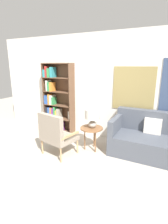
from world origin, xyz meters
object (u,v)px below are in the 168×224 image
Objects in this scene: couch at (151,140)px; side_table at (92,130)px; bookshelf at (55,102)px; table_lamp at (93,116)px; armchair at (55,133)px.

side_table is (-1.24, -0.39, 0.14)m from couch.
couch is (2.72, -0.28, -0.51)m from bookshelf.
table_lamp is (-1.23, -0.38, 0.48)m from couch.
bookshelf is at bearing 174.03° from couch.
bookshelf is at bearing 125.14° from armchair.
table_lamp is at bearing -163.01° from couch.
armchair reaches higher than side_table.
armchair is 0.58× the size of couch.
side_table is at bearing 46.88° from armchair.
armchair is at bearing -151.11° from couch.
bookshelf reaches higher than armchair.
couch is (1.81, 1.00, -0.19)m from armchair.
bookshelf is at bearing 156.06° from table_lamp.
couch is 1.31m from side_table.
armchair is (0.90, -1.29, -0.33)m from bookshelf.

